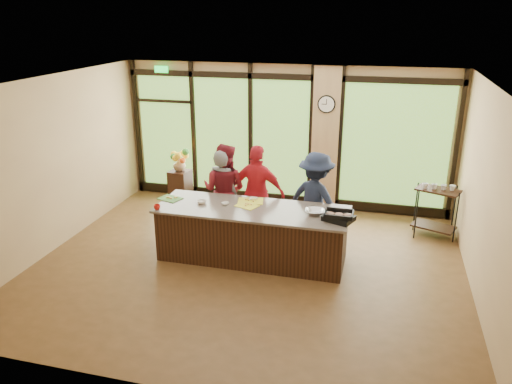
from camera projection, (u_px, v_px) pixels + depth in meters
The scene contains 25 objects.
floor at pixel (248, 266), 8.31m from camera, with size 7.00×7.00×0.00m, color brown.
ceiling at pixel (247, 84), 7.28m from camera, with size 7.00×7.00×0.00m, color silver.
back_wall at pixel (285, 137), 10.52m from camera, with size 7.00×7.00×0.00m, color tan.
left_wall at pixel (53, 164), 8.62m from camera, with size 6.00×6.00×0.00m, color tan.
right_wall at pixel (488, 201), 6.96m from camera, with size 6.00×6.00×0.00m, color tan.
window_wall at pixel (292, 143), 10.48m from camera, with size 6.90×0.12×3.00m.
island_base at pixel (252, 235), 8.43m from camera, with size 3.10×1.00×0.88m, color black.
countertop at pixel (252, 209), 8.27m from camera, with size 3.20×1.10×0.04m, color slate.
wall_clock at pixel (326, 104), 9.94m from camera, with size 0.36×0.04×0.36m.
cook_left at pixel (223, 194), 9.15m from camera, with size 0.62×0.40×1.69m, color slate.
cook_midleft at pixel (224, 190), 9.22m from camera, with size 0.86×0.67×1.76m, color maroon.
cook_midright at pixel (258, 193), 9.09m from camera, with size 1.03×0.43×1.76m, color red.
cook_right at pixel (316, 200), 8.79m from camera, with size 1.11×0.64×1.73m, color #192038.
roasting_pan at pixel (339, 218), 7.77m from camera, with size 0.44×0.34×0.08m, color black.
mixing_bowl at pixel (315, 212), 8.02m from camera, with size 0.31×0.31×0.08m, color silver.
cutting_board_left at pixel (170, 199), 8.68m from camera, with size 0.38×0.28×0.01m, color #407C2D.
cutting_board_center at pixel (251, 201), 8.56m from camera, with size 0.43×0.32×0.01m, color yellow.
cutting_board_right at pixel (247, 206), 8.36m from camera, with size 0.35×0.26×0.01m, color yellow.
prep_bowl_near at pixel (202, 202), 8.47m from camera, with size 0.16×0.16×0.05m, color silver.
prep_bowl_mid at pixel (225, 204), 8.41m from camera, with size 0.13×0.13×0.04m, color silver.
prep_bowl_far at pixel (254, 199), 8.63m from camera, with size 0.14×0.14×0.03m, color silver.
red_ramekin at pixel (157, 207), 8.19m from camera, with size 0.11×0.11×0.08m, color red.
flower_stand at pixel (181, 189), 10.71m from camera, with size 0.41×0.41×0.81m, color black.
flower_vase at pixel (179, 165), 10.53m from camera, with size 0.26×0.26×0.27m, color #8A6C4B.
bar_cart at pixel (436, 205), 9.21m from camera, with size 0.86×0.68×1.03m.
Camera 1 is at (2.00, -7.11, 4.00)m, focal length 35.00 mm.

